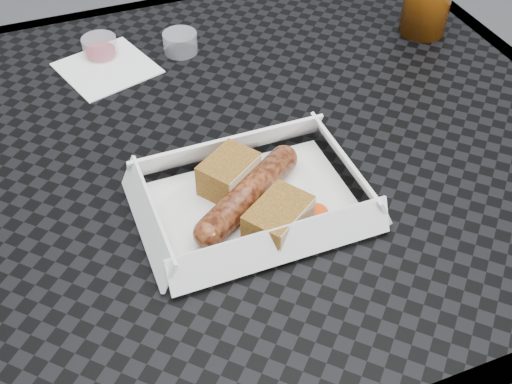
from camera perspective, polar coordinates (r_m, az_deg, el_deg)
patio_table at (r=0.87m, az=2.04°, el=1.63°), size 0.80×0.80×0.74m
food_tray at (r=0.71m, az=-0.29°, el=-1.10°), size 0.22×0.15×0.00m
bratwurst at (r=0.70m, az=-0.69°, el=-0.18°), size 0.15×0.11×0.03m
bread_near at (r=0.72m, az=-2.44°, el=1.63°), size 0.08×0.07×0.04m
bread_far at (r=0.67m, az=1.98°, el=-2.39°), size 0.08×0.08×0.04m
veg_garnish at (r=0.69m, az=5.25°, el=-2.73°), size 0.03×0.03×0.00m
napkin at (r=0.95m, az=-13.11°, el=10.69°), size 0.15×0.15×0.00m
condiment_cup_sauce at (r=0.98m, az=-13.70°, el=12.37°), size 0.05×0.05×0.03m
condiment_cup_empty at (r=0.97m, az=-6.75°, el=13.05°), size 0.05×0.05×0.03m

